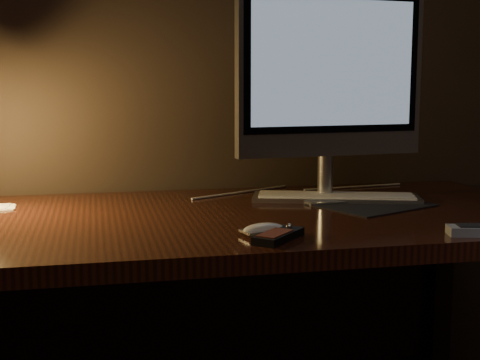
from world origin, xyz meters
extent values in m
cube|color=black|center=(0.00, 1.85, 0.73)|extent=(1.60, 0.75, 0.04)
cube|color=black|center=(0.75, 2.18, 0.35)|extent=(0.06, 0.06, 0.71)
cube|color=black|center=(0.00, 2.20, 0.45)|extent=(1.48, 0.02, 0.51)
cube|color=silver|center=(0.31, 1.98, 0.75)|extent=(0.18, 0.17, 0.01)
cylinder|color=silver|center=(0.31, 2.01, 0.81)|extent=(0.04, 0.04, 0.11)
cube|color=silver|center=(0.31, 1.98, 1.08)|extent=(0.51, 0.09, 0.42)
cube|color=black|center=(0.31, 1.96, 1.11)|extent=(0.48, 0.06, 0.35)
cube|color=#8FA8C3|center=(0.31, 1.96, 1.11)|extent=(0.44, 0.05, 0.32)
cube|color=silver|center=(0.32, 1.98, 0.76)|extent=(0.45, 0.25, 0.02)
cube|color=black|center=(0.39, 1.88, 0.75)|extent=(0.33, 0.30, 0.00)
ellipsoid|color=white|center=(0.04, 1.62, 0.76)|extent=(0.10, 0.07, 0.02)
cube|color=black|center=(0.06, 1.57, 0.76)|extent=(0.13, 0.13, 0.02)
cube|color=maroon|center=(0.06, 1.57, 0.77)|extent=(0.09, 0.09, 0.00)
sphere|color=silver|center=(0.06, 1.57, 0.77)|extent=(0.01, 0.01, 0.01)
cylinder|color=white|center=(0.28, 2.14, 0.75)|extent=(0.64, 0.18, 0.01)
camera|label=1|loc=(-0.29, 0.34, 1.06)|focal=50.00mm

